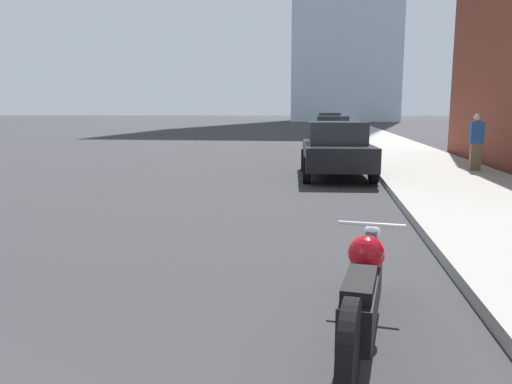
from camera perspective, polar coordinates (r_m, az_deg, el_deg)
name	(u,v)px	position (r m, az deg, el deg)	size (l,w,h in m)	color
sidewalk	(368,134)	(40.42, 12.64, 6.54)	(3.48, 240.00, 0.15)	gray
motorcycle	(363,290)	(4.18, 12.12, -10.92)	(0.67, 2.53, 0.79)	black
parked_car_black	(336,149)	(14.10, 9.13, 4.90)	(2.10, 4.36, 1.53)	black
parked_car_green	(333,133)	(24.74, 8.74, 6.74)	(1.89, 4.17, 1.58)	#1E6B33
parked_car_white	(330,125)	(35.21, 8.48, 7.53)	(2.03, 3.96, 1.70)	silver
parked_car_blue	(330,122)	(47.69, 8.48, 7.96)	(2.25, 4.32, 1.65)	#1E3899
pedestrian	(476,142)	(15.47, 23.87, 5.27)	(0.36, 0.22, 1.60)	brown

